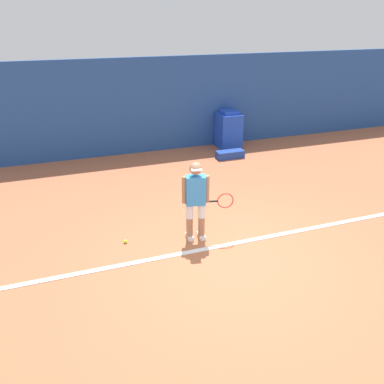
{
  "coord_description": "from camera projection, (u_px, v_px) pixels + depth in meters",
  "views": [
    {
      "loc": [
        -2.36,
        -4.81,
        3.76
      ],
      "look_at": [
        -0.41,
        0.96,
        0.86
      ],
      "focal_mm": 35.0,
      "sensor_mm": 36.0,
      "label": 1
    }
  ],
  "objects": [
    {
      "name": "ground_plane",
      "position": [
        233.0,
        257.0,
        6.41
      ],
      "size": [
        24.0,
        24.0,
        0.0
      ],
      "primitive_type": "plane",
      "color": "#B76642"
    },
    {
      "name": "back_wall",
      "position": [
        152.0,
        106.0,
        10.83
      ],
      "size": [
        24.0,
        0.1,
        2.71
      ],
      "color": "#234C99",
      "rests_on": "ground_plane"
    },
    {
      "name": "court_baseline",
      "position": [
        224.0,
        245.0,
        6.72
      ],
      "size": [
        21.6,
        0.1,
        0.01
      ],
      "color": "white",
      "rests_on": "ground_plane"
    },
    {
      "name": "tennis_player",
      "position": [
        196.0,
        198.0,
        6.59
      ],
      "size": [
        0.91,
        0.32,
        1.5
      ],
      "rotation": [
        0.0,
        0.0,
        -0.22
      ],
      "color": "#A37556",
      "rests_on": "ground_plane"
    },
    {
      "name": "tennis_ball",
      "position": [
        125.0,
        241.0,
        6.78
      ],
      "size": [
        0.07,
        0.07,
        0.07
      ],
      "color": "#D1E533",
      "rests_on": "ground_plane"
    },
    {
      "name": "covered_chair",
      "position": [
        229.0,
        130.0,
        11.46
      ],
      "size": [
        0.67,
        0.68,
        1.16
      ],
      "color": "blue",
      "rests_on": "ground_plane"
    },
    {
      "name": "equipment_bag",
      "position": [
        230.0,
        154.0,
        10.78
      ],
      "size": [
        0.81,
        0.31,
        0.21
      ],
      "color": "#1E3D99",
      "rests_on": "ground_plane"
    }
  ]
}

